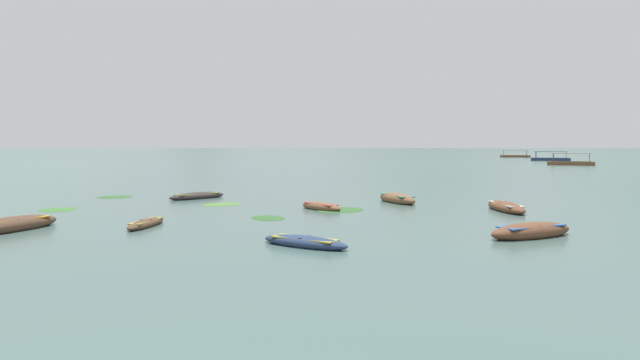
% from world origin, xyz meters
% --- Properties ---
extents(ground_plane, '(6000.00, 6000.00, 0.00)m').
position_xyz_m(ground_plane, '(0.00, 1500.00, 0.00)').
color(ground_plane, '#425B56').
extents(mountain_1, '(468.09, 468.09, 186.63)m').
position_xyz_m(mountain_1, '(-756.24, 2091.39, 93.31)').
color(mountain_1, '#4C5B56').
rests_on(mountain_1, ground).
extents(mountain_2, '(1016.79, 1016.79, 318.65)m').
position_xyz_m(mountain_2, '(180.67, 2084.87, 159.33)').
color(mountain_2, '#4C5B56').
rests_on(mountain_2, ground).
extents(rowboat_0, '(1.92, 4.49, 0.65)m').
position_xyz_m(rowboat_0, '(9.24, 25.56, 0.20)').
color(rowboat_0, brown).
rests_on(rowboat_0, ground).
extents(rowboat_1, '(3.01, 2.94, 0.55)m').
position_xyz_m(rowboat_1, '(-1.16, 24.80, 0.17)').
color(rowboat_1, brown).
rests_on(rowboat_1, ground).
extents(rowboat_2, '(3.64, 2.38, 0.47)m').
position_xyz_m(rowboat_2, '(-0.42, 13.93, 0.15)').
color(rowboat_2, navy).
rests_on(rowboat_2, ground).
extents(rowboat_3, '(3.54, 4.06, 0.56)m').
position_xyz_m(rowboat_3, '(-10.47, 30.00, 0.18)').
color(rowboat_3, '#2D2826').
rests_on(rowboat_3, ground).
extents(rowboat_4, '(0.80, 3.20, 0.43)m').
position_xyz_m(rowboat_4, '(-8.25, 17.61, 0.14)').
color(rowboat_4, '#4C3323').
rests_on(rowboat_4, ground).
extents(rowboat_5, '(3.01, 4.14, 0.76)m').
position_xyz_m(rowboat_5, '(3.27, 29.21, 0.24)').
color(rowboat_5, brown).
rests_on(rowboat_5, ground).
extents(rowboat_6, '(2.36, 4.70, 0.75)m').
position_xyz_m(rowboat_6, '(-13.48, 15.80, 0.23)').
color(rowboat_6, '#4C3323').
rests_on(rowboat_6, ground).
extents(rowboat_7, '(4.13, 3.30, 0.73)m').
position_xyz_m(rowboat_7, '(8.29, 16.97, 0.23)').
color(rowboat_7, brown).
rests_on(rowboat_7, ground).
extents(ferry_0, '(8.78, 5.58, 2.54)m').
position_xyz_m(ferry_0, '(38.44, 101.06, 0.45)').
color(ferry_0, brown).
rests_on(ferry_0, ground).
extents(ferry_1, '(10.09, 5.93, 2.54)m').
position_xyz_m(ferry_1, '(45.71, 174.52, 0.45)').
color(ferry_1, brown).
rests_on(ferry_1, ground).
extents(ferry_2, '(9.95, 6.55, 2.54)m').
position_xyz_m(ferry_2, '(44.44, 133.04, 0.45)').
color(ferry_2, navy).
rests_on(ferry_2, ground).
extents(weed_patch_0, '(3.15, 3.02, 0.14)m').
position_xyz_m(weed_patch_0, '(-7.59, 26.64, 0.00)').
color(weed_patch_0, '#477033').
rests_on(weed_patch_0, ground).
extents(weed_patch_1, '(3.26, 3.29, 0.14)m').
position_xyz_m(weed_patch_1, '(-16.66, 30.23, 0.00)').
color(weed_patch_1, '#2D5628').
rests_on(weed_patch_1, ground).
extents(weed_patch_2, '(2.24, 2.31, 0.14)m').
position_xyz_m(weed_patch_2, '(-16.07, 22.81, 0.00)').
color(weed_patch_2, '#38662D').
rests_on(weed_patch_2, ground).
extents(weed_patch_3, '(3.57, 3.70, 0.14)m').
position_xyz_m(weed_patch_3, '(-0.04, 24.75, 0.00)').
color(weed_patch_3, '#2D5628').
rests_on(weed_patch_3, ground).
extents(weed_patch_4, '(2.57, 2.64, 0.14)m').
position_xyz_m(weed_patch_4, '(-3.38, 20.97, 0.00)').
color(weed_patch_4, '#2D5628').
rests_on(weed_patch_4, ground).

